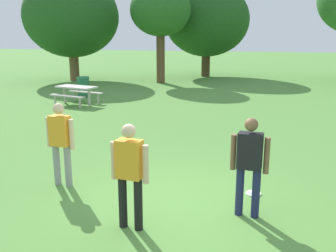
# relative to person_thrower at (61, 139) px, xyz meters

# --- Properties ---
(ground_plane) EXTENTS (120.00, 120.00, 0.00)m
(ground_plane) POSITION_rel_person_thrower_xyz_m (2.33, -0.21, -0.94)
(ground_plane) COLOR #568E3D
(person_thrower) EXTENTS (0.61, 0.26, 1.64)m
(person_thrower) POSITION_rel_person_thrower_xyz_m (0.00, 0.00, 0.00)
(person_thrower) COLOR gray
(person_thrower) RESTS_ON ground
(person_catcher) EXTENTS (0.61, 0.26, 1.64)m
(person_catcher) POSITION_rel_person_thrower_xyz_m (3.55, -0.37, 0.00)
(person_catcher) COLOR #1E234C
(person_catcher) RESTS_ON ground
(person_bystander) EXTENTS (0.61, 0.26, 1.64)m
(person_bystander) POSITION_rel_person_thrower_xyz_m (1.86, -1.23, 0.00)
(person_bystander) COLOR black
(person_bystander) RESTS_ON ground
(frisbee) EXTENTS (0.29, 0.29, 0.03)m
(frisbee) POSITION_rel_person_thrower_xyz_m (3.63, 0.52, -0.93)
(frisbee) COLOR white
(frisbee) RESTS_ON ground
(picnic_table_near) EXTENTS (1.98, 1.77, 0.77)m
(picnic_table_near) POSITION_rel_person_thrower_xyz_m (-3.97, 7.98, -0.38)
(picnic_table_near) COLOR beige
(picnic_table_near) RESTS_ON ground
(trash_can_beside_table) EXTENTS (0.59, 0.59, 0.96)m
(trash_can_beside_table) POSITION_rel_person_thrower_xyz_m (-4.56, 9.72, -0.46)
(trash_can_beside_table) COLOR #237047
(trash_can_beside_table) RESTS_ON ground
(tree_tall_left) EXTENTS (5.85, 5.85, 6.43)m
(tree_tall_left) POSITION_rel_person_thrower_xyz_m (-8.21, 15.65, 2.99)
(tree_tall_left) COLOR brown
(tree_tall_left) RESTS_ON ground
(tree_broad_center) EXTENTS (3.57, 3.57, 5.79)m
(tree_broad_center) POSITION_rel_person_thrower_xyz_m (-2.54, 15.88, 3.27)
(tree_broad_center) COLOR brown
(tree_broad_center) RESTS_ON ground
(tree_far_right) EXTENTS (5.74, 5.74, 6.25)m
(tree_far_right) POSITION_rel_person_thrower_xyz_m (-0.45, 20.03, 2.86)
(tree_far_right) COLOR #4C3823
(tree_far_right) RESTS_ON ground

